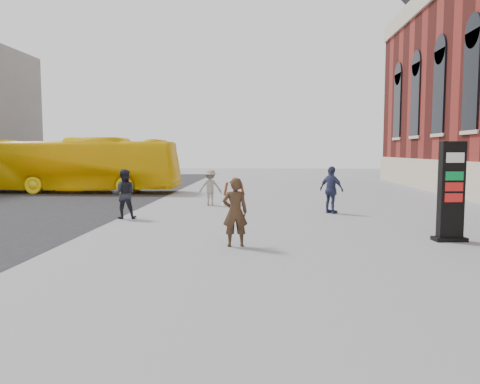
{
  "coord_description": "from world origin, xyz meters",
  "views": [
    {
      "loc": [
        -0.0,
        -10.34,
        2.31
      ],
      "look_at": [
        -0.65,
        1.78,
        1.23
      ],
      "focal_mm": 35.0,
      "sensor_mm": 36.0,
      "label": 1
    }
  ],
  "objects_px": {
    "info_pylon": "(451,192)",
    "pedestrian_b": "(210,187)",
    "bus": "(80,165)",
    "woman": "(235,211)",
    "pedestrian_a": "(124,194)",
    "pedestrian_c": "(331,190)"
  },
  "relations": [
    {
      "from": "woman",
      "to": "pedestrian_b",
      "type": "xyz_separation_m",
      "value": [
        -1.59,
        8.48,
        -0.1
      ]
    },
    {
      "from": "info_pylon",
      "to": "pedestrian_c",
      "type": "distance_m",
      "value": 5.65
    },
    {
      "from": "woman",
      "to": "pedestrian_b",
      "type": "bearing_deg",
      "value": -88.62
    },
    {
      "from": "pedestrian_b",
      "to": "pedestrian_a",
      "type": "bearing_deg",
      "value": 55.07
    },
    {
      "from": "pedestrian_c",
      "to": "woman",
      "type": "bearing_deg",
      "value": 107.6
    },
    {
      "from": "info_pylon",
      "to": "woman",
      "type": "xyz_separation_m",
      "value": [
        -5.45,
        -0.96,
        -0.41
      ]
    },
    {
      "from": "info_pylon",
      "to": "bus",
      "type": "distance_m",
      "value": 19.89
    },
    {
      "from": "woman",
      "to": "bus",
      "type": "distance_m",
      "value": 17.02
    },
    {
      "from": "info_pylon",
      "to": "pedestrian_b",
      "type": "bearing_deg",
      "value": 127.75
    },
    {
      "from": "bus",
      "to": "woman",
      "type": "bearing_deg",
      "value": -145.51
    },
    {
      "from": "bus",
      "to": "pedestrian_a",
      "type": "xyz_separation_m",
      "value": [
        5.41,
        -9.71,
        -0.66
      ]
    },
    {
      "from": "woman",
      "to": "pedestrian_a",
      "type": "xyz_separation_m",
      "value": [
        -4.06,
        4.42,
        -0.02
      ]
    },
    {
      "from": "pedestrian_c",
      "to": "bus",
      "type": "bearing_deg",
      "value": 12.57
    },
    {
      "from": "woman",
      "to": "bus",
      "type": "bearing_deg",
      "value": -65.42
    },
    {
      "from": "info_pylon",
      "to": "pedestrian_b",
      "type": "distance_m",
      "value": 10.31
    },
    {
      "from": "woman",
      "to": "pedestrian_b",
      "type": "distance_m",
      "value": 8.63
    },
    {
      "from": "info_pylon",
      "to": "pedestrian_a",
      "type": "height_order",
      "value": "info_pylon"
    },
    {
      "from": "bus",
      "to": "pedestrian_b",
      "type": "relative_size",
      "value": 7.12
    },
    {
      "from": "woman",
      "to": "bus",
      "type": "height_order",
      "value": "bus"
    },
    {
      "from": "pedestrian_a",
      "to": "pedestrian_c",
      "type": "xyz_separation_m",
      "value": [
        7.22,
        1.7,
        0.03
      ]
    },
    {
      "from": "info_pylon",
      "to": "woman",
      "type": "height_order",
      "value": "info_pylon"
    },
    {
      "from": "info_pylon",
      "to": "pedestrian_b",
      "type": "xyz_separation_m",
      "value": [
        -7.04,
        7.52,
        -0.51
      ]
    }
  ]
}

